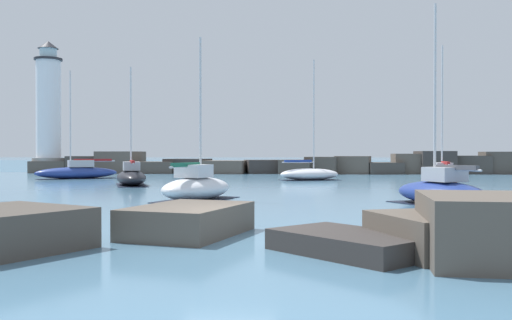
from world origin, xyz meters
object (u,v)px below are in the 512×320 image
object	(u,v)px
sailboat_moored_2	(309,174)
lighthouse	(48,115)
mooring_buoy_far_side	(195,185)
sailboat_moored_4	(441,191)
sailboat_moored_7	(77,172)
mooring_buoy_orange_near	(437,176)
sailboat_moored_6	(196,187)
sailboat_moored_1	(131,176)
sailboat_moored_3	(443,177)

from	to	relation	value
sailboat_moored_2	lighthouse	bearing A→B (deg)	151.75
mooring_buoy_far_side	sailboat_moored_4	bearing A→B (deg)	-36.45
lighthouse	sailboat_moored_4	distance (m)	54.40
lighthouse	sailboat_moored_7	world-z (taller)	lighthouse
lighthouse	mooring_buoy_orange_near	xyz separation A→B (m)	(41.74, -16.51, -6.57)
sailboat_moored_4	mooring_buoy_orange_near	size ratio (longest dim) A/B	9.60
sailboat_moored_6	mooring_buoy_orange_near	world-z (taller)	sailboat_moored_6
sailboat_moored_1	lighthouse	bearing A→B (deg)	124.71
sailboat_moored_1	mooring_buoy_orange_near	world-z (taller)	sailboat_moored_1
sailboat_moored_1	sailboat_moored_2	size ratio (longest dim) A/B	0.83
sailboat_moored_2	mooring_buoy_orange_near	distance (m)	10.92
sailboat_moored_4	sailboat_moored_7	world-z (taller)	sailboat_moored_7
sailboat_moored_7	sailboat_moored_2	bearing A→B (deg)	-3.29
mooring_buoy_far_side	sailboat_moored_2	bearing A→B (deg)	61.33
sailboat_moored_4	sailboat_moored_6	world-z (taller)	sailboat_moored_4
sailboat_moored_1	sailboat_moored_2	xyz separation A→B (m)	(13.21, 8.85, -0.09)
sailboat_moored_4	sailboat_moored_6	bearing A→B (deg)	170.61
sailboat_moored_7	sailboat_moored_1	bearing A→B (deg)	-51.39
sailboat_moored_1	sailboat_moored_6	size ratio (longest dim) A/B	1.06
lighthouse	sailboat_moored_4	bearing A→B (deg)	-47.90
lighthouse	sailboat_moored_3	xyz separation A→B (m)	(40.54, -23.28, -6.33)
sailboat_moored_1	sailboat_moored_3	xyz separation A→B (m)	(22.93, 2.14, -0.03)
sailboat_moored_1	mooring_buoy_far_side	world-z (taller)	sailboat_moored_1
sailboat_moored_7	mooring_buoy_far_side	size ratio (longest dim) A/B	11.71
sailboat_moored_1	sailboat_moored_7	distance (m)	12.89
sailboat_moored_7	lighthouse	bearing A→B (deg)	121.94
sailboat_moored_2	sailboat_moored_3	distance (m)	11.81
sailboat_moored_2	sailboat_moored_7	distance (m)	21.29
sailboat_moored_1	sailboat_moored_7	size ratio (longest dim) A/B	0.88
sailboat_moored_6	mooring_buoy_far_side	xyz separation A→B (m)	(-1.48, 7.70, -0.35)
sailboat_moored_3	sailboat_moored_6	size ratio (longest dim) A/B	1.27
sailboat_moored_1	sailboat_moored_3	bearing A→B (deg)	5.33
sailboat_moored_3	mooring_buoy_far_side	bearing A→B (deg)	-157.44
sailboat_moored_3	mooring_buoy_orange_near	bearing A→B (deg)	79.97
lighthouse	sailboat_moored_3	bearing A→B (deg)	-29.87
sailboat_moored_1	sailboat_moored_6	bearing A→B (deg)	-60.97
mooring_buoy_far_side	mooring_buoy_orange_near	bearing A→B (deg)	37.01
sailboat_moored_3	mooring_buoy_far_side	size ratio (longest dim) A/B	12.38
sailboat_moored_2	sailboat_moored_4	distance (m)	24.14
sailboat_moored_3	mooring_buoy_orange_near	size ratio (longest dim) A/B	10.91
sailboat_moored_6	lighthouse	bearing A→B (deg)	122.89
sailboat_moored_7	sailboat_moored_6	bearing A→B (deg)	-56.48
lighthouse	sailboat_moored_3	distance (m)	47.17
sailboat_moored_2	sailboat_moored_6	size ratio (longest dim) A/B	1.28
sailboat_moored_4	mooring_buoy_orange_near	bearing A→B (deg)	76.85
lighthouse	sailboat_moored_6	size ratio (longest dim) A/B	1.92
sailboat_moored_1	sailboat_moored_2	distance (m)	15.91
sailboat_moored_1	sailboat_moored_7	xyz separation A→B (m)	(-8.04, 10.08, -0.00)
sailboat_moored_4	lighthouse	bearing A→B (deg)	132.10
sailboat_moored_2	mooring_buoy_far_side	bearing A→B (deg)	-118.67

